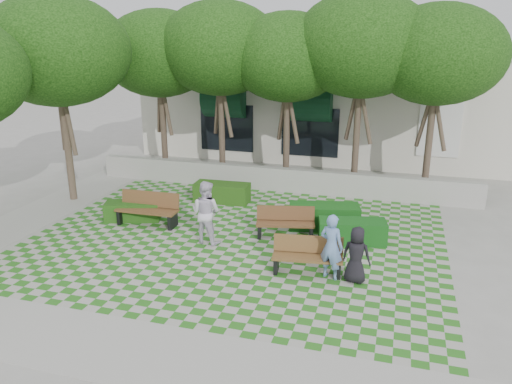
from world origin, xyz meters
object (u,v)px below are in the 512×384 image
(hedge_midleft, at_px, (222,193))
(person_dark, at_px, (356,255))
(hedge_east, at_px, (352,231))
(person_blue, at_px, (331,247))
(bench_mid, at_px, (285,223))
(hedge_west, at_px, (133,211))
(bench_west, at_px, (148,209))
(person_white, at_px, (206,212))
(bench_east, at_px, (308,256))
(hedge_midright, at_px, (324,217))

(hedge_midleft, height_order, person_dark, person_dark)
(hedge_midleft, relative_size, person_dark, 1.38)
(hedge_east, bearing_deg, hedge_midleft, 153.86)
(person_blue, distance_m, person_dark, 0.63)
(bench_mid, distance_m, hedge_west, 5.13)
(hedge_east, height_order, person_blue, person_blue)
(hedge_west, bearing_deg, bench_west, -17.71)
(hedge_west, bearing_deg, hedge_midleft, 50.07)
(hedge_west, xyz_separation_m, person_white, (3.00, -1.03, 0.62))
(bench_mid, bearing_deg, hedge_west, 167.67)
(bench_east, xyz_separation_m, bench_west, (-5.53, 1.91, 0.05))
(hedge_east, bearing_deg, bench_mid, -176.07)
(bench_mid, xyz_separation_m, hedge_east, (1.97, 0.14, -0.10))
(bench_east, height_order, person_blue, person_blue)
(hedge_midleft, bearing_deg, bench_west, -118.00)
(person_white, bearing_deg, person_blue, 171.39)
(hedge_east, bearing_deg, hedge_west, -178.71)
(hedge_east, distance_m, person_blue, 2.48)
(hedge_midleft, bearing_deg, person_dark, -42.76)
(bench_mid, bearing_deg, person_dark, -57.69)
(hedge_east, xyz_separation_m, person_dark, (0.33, -2.45, 0.38))
(bench_east, xyz_separation_m, hedge_midright, (-0.08, 3.18, -0.07))
(bench_west, distance_m, hedge_west, 0.73)
(person_blue, height_order, person_dark, person_blue)
(hedge_midright, relative_size, person_dark, 1.51)
(bench_mid, bearing_deg, bench_west, 170.48)
(bench_mid, distance_m, hedge_midleft, 3.92)
(bench_mid, xyz_separation_m, hedge_midright, (1.01, 1.03, -0.06))
(person_white, bearing_deg, hedge_midleft, -67.88)
(hedge_west, bearing_deg, hedge_midright, 9.74)
(person_dark, bearing_deg, hedge_west, -6.97)
(bench_mid, xyz_separation_m, hedge_midleft, (-2.96, 2.56, -0.09))
(hedge_midleft, distance_m, person_dark, 7.19)
(bench_east, height_order, hedge_midright, bench_east)
(hedge_east, distance_m, hedge_midleft, 5.50)
(hedge_east, bearing_deg, hedge_midright, 137.34)
(hedge_east, xyz_separation_m, hedge_midleft, (-4.94, 2.42, 0.01))
(bench_west, xyz_separation_m, hedge_midright, (5.46, 1.27, -0.12))
(hedge_midleft, xyz_separation_m, person_dark, (5.27, -4.87, 0.37))
(hedge_east, relative_size, person_blue, 1.14)
(bench_east, distance_m, hedge_midright, 3.18)
(bench_mid, relative_size, bench_west, 0.91)
(hedge_midright, bearing_deg, bench_mid, -134.37)
(bench_west, height_order, person_dark, person_dark)
(bench_east, bearing_deg, person_white, 153.64)
(hedge_east, xyz_separation_m, person_white, (-4.10, -1.19, 0.59))
(bench_east, height_order, hedge_east, bench_east)
(bench_east, distance_m, person_dark, 1.26)
(hedge_midright, bearing_deg, bench_east, -88.64)
(hedge_west, relative_size, person_blue, 1.05)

